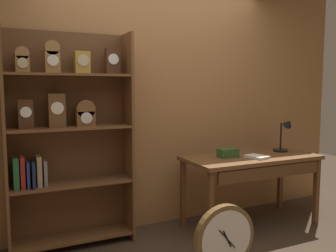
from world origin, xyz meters
TOP-DOWN VIEW (x-y plane):
  - back_wood_panel at (0.00, 1.31)m, footprint 4.80×0.05m
  - bookshelf at (-0.95, 1.13)m, footprint 1.11×0.31m
  - workbench at (0.89, 0.79)m, footprint 1.43×0.65m
  - desk_lamp at (1.38, 0.86)m, footprint 0.20×0.20m
  - toolbox_small at (0.62, 0.85)m, footprint 0.20×0.12m
  - open_repair_manual at (0.87, 0.70)m, footprint 0.21×0.25m
  - round_clock_large at (0.06, 0.08)m, footprint 0.52×0.11m

SIDE VIEW (x-z plane):
  - round_clock_large at x=0.06m, z-range 0.00..0.57m
  - workbench at x=0.89m, z-range 0.29..1.04m
  - open_repair_manual at x=0.87m, z-range 0.75..0.78m
  - toolbox_small at x=0.62m, z-range 0.75..0.84m
  - desk_lamp at x=1.38m, z-range 0.76..1.14m
  - bookshelf at x=-0.95m, z-range 0.04..2.01m
  - back_wood_panel at x=0.00m, z-range 0.00..2.60m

